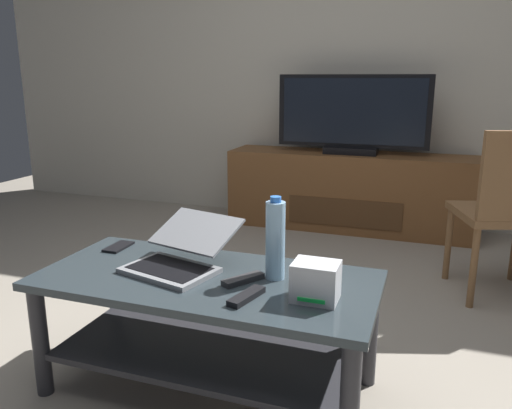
{
  "coord_description": "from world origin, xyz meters",
  "views": [
    {
      "loc": [
        0.71,
        -1.74,
        1.15
      ],
      "look_at": [
        -0.01,
        0.31,
        0.6
      ],
      "focal_mm": 35.47,
      "sensor_mm": 36.0,
      "label": 1
    }
  ],
  "objects_px": {
    "media_cabinet": "(349,191)",
    "dining_chair": "(509,206)",
    "coffee_table": "(207,312)",
    "water_bottle_near": "(275,240)",
    "laptop": "(181,254)",
    "tv_remote": "(243,279)",
    "router_box": "(316,281)",
    "television": "(352,116)",
    "cell_phone": "(119,247)",
    "soundbar_remote": "(246,296)"
  },
  "relations": [
    {
      "from": "tv_remote",
      "to": "coffee_table",
      "type": "bearing_deg",
      "value": -148.48
    },
    {
      "from": "television",
      "to": "laptop",
      "type": "bearing_deg",
      "value": -97.14
    },
    {
      "from": "television",
      "to": "water_bottle_near",
      "type": "height_order",
      "value": "television"
    },
    {
      "from": "media_cabinet",
      "to": "cell_phone",
      "type": "height_order",
      "value": "media_cabinet"
    },
    {
      "from": "coffee_table",
      "to": "cell_phone",
      "type": "xyz_separation_m",
      "value": [
        -0.48,
        0.16,
        0.15
      ]
    },
    {
      "from": "coffee_table",
      "to": "router_box",
      "type": "distance_m",
      "value": 0.47
    },
    {
      "from": "dining_chair",
      "to": "water_bottle_near",
      "type": "bearing_deg",
      "value": -127.13
    },
    {
      "from": "coffee_table",
      "to": "dining_chair",
      "type": "xyz_separation_m",
      "value": [
        1.13,
        1.24,
        0.2
      ]
    },
    {
      "from": "media_cabinet",
      "to": "router_box",
      "type": "distance_m",
      "value": 2.37
    },
    {
      "from": "coffee_table",
      "to": "water_bottle_near",
      "type": "xyz_separation_m",
      "value": [
        0.24,
        0.07,
        0.28
      ]
    },
    {
      "from": "dining_chair",
      "to": "tv_remote",
      "type": "relative_size",
      "value": 5.67
    },
    {
      "from": "media_cabinet",
      "to": "tv_remote",
      "type": "xyz_separation_m",
      "value": [
        -0.01,
        -2.29,
        0.17
      ]
    },
    {
      "from": "television",
      "to": "tv_remote",
      "type": "height_order",
      "value": "television"
    },
    {
      "from": "dining_chair",
      "to": "soundbar_remote",
      "type": "bearing_deg",
      "value": -123.79
    },
    {
      "from": "coffee_table",
      "to": "television",
      "type": "distance_m",
      "value": 2.34
    },
    {
      "from": "router_box",
      "to": "television",
      "type": "bearing_deg",
      "value": 96.51
    },
    {
      "from": "tv_remote",
      "to": "soundbar_remote",
      "type": "distance_m",
      "value": 0.14
    },
    {
      "from": "coffee_table",
      "to": "tv_remote",
      "type": "relative_size",
      "value": 7.67
    },
    {
      "from": "television",
      "to": "soundbar_remote",
      "type": "height_order",
      "value": "television"
    },
    {
      "from": "dining_chair",
      "to": "water_bottle_near",
      "type": "relative_size",
      "value": 3.03
    },
    {
      "from": "water_bottle_near",
      "to": "cell_phone",
      "type": "distance_m",
      "value": 0.74
    },
    {
      "from": "router_box",
      "to": "water_bottle_near",
      "type": "height_order",
      "value": "water_bottle_near"
    },
    {
      "from": "laptop",
      "to": "cell_phone",
      "type": "height_order",
      "value": "laptop"
    },
    {
      "from": "tv_remote",
      "to": "soundbar_remote",
      "type": "xyz_separation_m",
      "value": [
        0.06,
        -0.13,
        0.0
      ]
    },
    {
      "from": "water_bottle_near",
      "to": "cell_phone",
      "type": "relative_size",
      "value": 2.14
    },
    {
      "from": "media_cabinet",
      "to": "dining_chair",
      "type": "distance_m",
      "value": 1.44
    },
    {
      "from": "router_box",
      "to": "soundbar_remote",
      "type": "bearing_deg",
      "value": -161.15
    },
    {
      "from": "media_cabinet",
      "to": "soundbar_remote",
      "type": "xyz_separation_m",
      "value": [
        0.05,
        -2.42,
        0.17
      ]
    },
    {
      "from": "coffee_table",
      "to": "router_box",
      "type": "height_order",
      "value": "router_box"
    },
    {
      "from": "dining_chair",
      "to": "router_box",
      "type": "bearing_deg",
      "value": -118.58
    },
    {
      "from": "laptop",
      "to": "television",
      "type": "bearing_deg",
      "value": 82.86
    },
    {
      "from": "coffee_table",
      "to": "router_box",
      "type": "relative_size",
      "value": 8.35
    },
    {
      "from": "television",
      "to": "laptop",
      "type": "height_order",
      "value": "television"
    },
    {
      "from": "cell_phone",
      "to": "coffee_table",
      "type": "bearing_deg",
      "value": -19.44
    },
    {
      "from": "coffee_table",
      "to": "cell_phone",
      "type": "bearing_deg",
      "value": 161.21
    },
    {
      "from": "laptop",
      "to": "water_bottle_near",
      "type": "relative_size",
      "value": 1.47
    },
    {
      "from": "television",
      "to": "laptop",
      "type": "distance_m",
      "value": 2.26
    },
    {
      "from": "router_box",
      "to": "water_bottle_near",
      "type": "bearing_deg",
      "value": 143.39
    },
    {
      "from": "dining_chair",
      "to": "water_bottle_near",
      "type": "xyz_separation_m",
      "value": [
        -0.89,
        -1.17,
        0.09
      ]
    },
    {
      "from": "router_box",
      "to": "tv_remote",
      "type": "relative_size",
      "value": 0.92
    },
    {
      "from": "cell_phone",
      "to": "soundbar_remote",
      "type": "height_order",
      "value": "soundbar_remote"
    },
    {
      "from": "media_cabinet",
      "to": "soundbar_remote",
      "type": "bearing_deg",
      "value": -88.7
    },
    {
      "from": "coffee_table",
      "to": "dining_chair",
      "type": "distance_m",
      "value": 1.69
    },
    {
      "from": "water_bottle_near",
      "to": "cell_phone",
      "type": "xyz_separation_m",
      "value": [
        -0.72,
        0.09,
        -0.14
      ]
    },
    {
      "from": "cell_phone",
      "to": "television",
      "type": "bearing_deg",
      "value": 72.63
    },
    {
      "from": "coffee_table",
      "to": "router_box",
      "type": "xyz_separation_m",
      "value": [
        0.42,
        -0.06,
        0.2
      ]
    },
    {
      "from": "router_box",
      "to": "tv_remote",
      "type": "height_order",
      "value": "router_box"
    },
    {
      "from": "laptop",
      "to": "soundbar_remote",
      "type": "distance_m",
      "value": 0.38
    },
    {
      "from": "laptop",
      "to": "tv_remote",
      "type": "xyz_separation_m",
      "value": [
        0.27,
        -0.05,
        -0.04
      ]
    },
    {
      "from": "television",
      "to": "dining_chair",
      "type": "bearing_deg",
      "value": -46.28
    }
  ]
}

